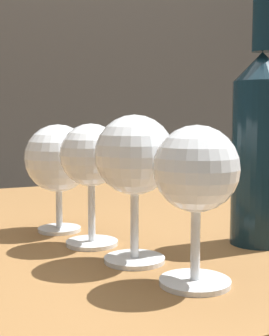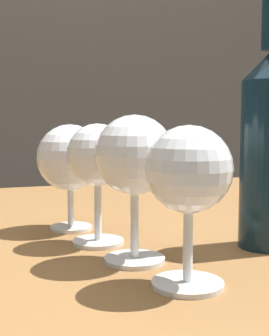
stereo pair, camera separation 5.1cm
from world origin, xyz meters
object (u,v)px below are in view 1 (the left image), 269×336
wine_glass_port (91,159)px  wine_glass_rose (58,160)px  wine_bottle (260,142)px  wine_glass_pinot (196,173)px  wine_glass_amber (134,159)px

wine_glass_port → wine_glass_rose: bearing=100.7°
wine_bottle → wine_glass_rose: bearing=141.1°
wine_glass_pinot → wine_glass_rose: 0.27m
wine_glass_pinot → wine_bottle: wine_bottle is taller
wine_glass_pinot → wine_glass_rose: wine_glass_pinot is taller
wine_glass_pinot → wine_bottle: bearing=32.5°
wine_glass_amber → wine_bottle: size_ratio=0.49×
wine_glass_port → wine_glass_rose: wine_glass_port is taller
wine_glass_amber → wine_glass_port: wine_glass_amber is taller
wine_glass_rose → wine_bottle: (0.21, -0.17, 0.03)m
wine_glass_amber → wine_glass_rose: 0.18m
wine_glass_port → wine_glass_pinot: bearing=-76.9°
wine_glass_amber → wine_bottle: (0.17, 0.01, 0.01)m
wine_glass_amber → wine_glass_port: (-0.02, 0.09, -0.01)m
wine_bottle → wine_glass_pinot: bearing=-147.5°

